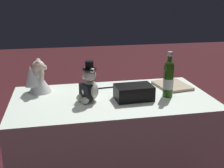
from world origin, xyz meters
TOP-DOWN VIEW (x-y plane):
  - reception_table at (0.00, 0.00)m, footprint 1.41×0.74m
  - teddy_bear_groom at (0.17, 0.04)m, footprint 0.15×0.15m
  - teddy_bear_bride at (0.52, -0.22)m, footprint 0.21×0.17m
  - champagne_bottle at (-0.40, 0.06)m, footprint 0.07×0.07m
  - signing_pen at (0.02, -0.20)m, footprint 0.16×0.02m
  - gift_case_black at (-0.14, 0.06)m, footprint 0.26×0.18m
  - guestbook at (-0.51, -0.14)m, footprint 0.27×0.31m

SIDE VIEW (x-z plane):
  - reception_table at x=0.00m, z-range 0.00..0.74m
  - signing_pen at x=0.02m, z-range 0.74..0.75m
  - guestbook at x=-0.51m, z-range 0.74..0.76m
  - gift_case_black at x=-0.14m, z-range 0.74..0.84m
  - teddy_bear_groom at x=0.17m, z-range 0.71..0.98m
  - teddy_bear_bride at x=0.52m, z-range 0.72..0.97m
  - champagne_bottle at x=-0.40m, z-range 0.71..1.04m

